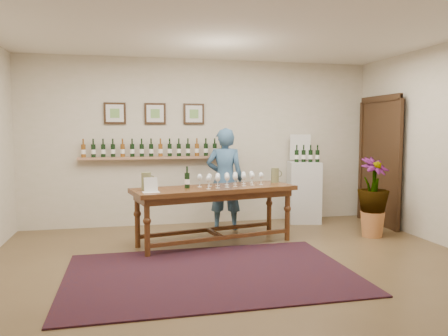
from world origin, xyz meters
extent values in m
plane|color=brown|center=(0.00, 0.00, 0.00)|extent=(6.00, 6.00, 0.00)
plane|color=beige|center=(0.00, 2.50, 1.40)|extent=(6.00, 0.00, 6.00)
plane|color=beige|center=(0.00, -2.50, 1.40)|extent=(6.00, 0.00, 6.00)
plane|color=white|center=(0.00, 0.00, 2.80)|extent=(6.00, 6.00, 0.00)
cube|color=tan|center=(-0.80, 2.41, 1.15)|extent=(2.50, 0.16, 0.04)
cube|color=black|center=(2.94, 1.70, 1.05)|extent=(0.10, 1.00, 2.10)
cube|color=black|center=(2.89, 1.70, 1.05)|extent=(0.04, 1.12, 2.22)
cube|color=black|center=(-1.45, 2.48, 1.88)|extent=(0.35, 0.03, 0.35)
cube|color=silver|center=(-1.45, 2.46, 1.88)|extent=(0.28, 0.01, 0.28)
cube|color=#72A552|center=(-1.45, 2.45, 1.88)|extent=(0.15, 0.00, 0.15)
cube|color=black|center=(-0.80, 2.48, 1.88)|extent=(0.35, 0.03, 0.35)
cube|color=silver|center=(-0.80, 2.46, 1.88)|extent=(0.28, 0.01, 0.28)
cube|color=#72A552|center=(-0.80, 2.45, 1.88)|extent=(0.15, 0.00, 0.15)
cube|color=black|center=(-0.15, 2.48, 1.88)|extent=(0.35, 0.03, 0.35)
cube|color=silver|center=(-0.15, 2.46, 1.88)|extent=(0.28, 0.01, 0.28)
cube|color=#72A552|center=(-0.15, 2.45, 1.88)|extent=(0.15, 0.00, 0.15)
cube|color=#45140C|center=(-0.38, -0.22, 0.01)|extent=(3.18, 2.12, 0.02)
cube|color=#462311|center=(-0.08, 1.06, 0.78)|extent=(2.39, 1.19, 0.06)
cube|color=#462311|center=(-0.08, 1.06, 0.71)|extent=(2.24, 1.04, 0.10)
cylinder|color=#462311|center=(-1.04, 0.59, 0.37)|extent=(0.09, 0.09, 0.75)
cylinder|color=#462311|center=(1.00, 1.02, 0.37)|extent=(0.09, 0.09, 0.75)
cylinder|color=#462311|center=(-1.15, 1.10, 0.37)|extent=(0.09, 0.09, 0.75)
cylinder|color=#462311|center=(0.89, 1.53, 0.37)|extent=(0.09, 0.09, 0.75)
cube|color=#462311|center=(-0.02, 0.81, 0.15)|extent=(2.05, 0.48, 0.05)
cube|color=#462311|center=(-0.13, 1.32, 0.15)|extent=(2.05, 0.48, 0.05)
cube|color=#462311|center=(-0.08, 1.06, 0.15)|extent=(0.16, 0.52, 0.05)
cube|color=silver|center=(-0.98, 0.74, 0.91)|extent=(0.23, 0.18, 0.19)
cube|color=silver|center=(1.74, 2.19, 0.53)|extent=(0.63, 0.63, 1.05)
cube|color=silver|center=(1.72, 2.34, 1.30)|extent=(0.36, 0.09, 0.50)
cone|color=#B56F3C|center=(2.33, 0.95, 0.19)|extent=(0.36, 0.36, 0.38)
imported|color=#1B3917|center=(2.33, 0.95, 0.71)|extent=(0.68, 0.68, 0.66)
imported|color=#35597D|center=(0.27, 1.94, 0.82)|extent=(0.68, 0.53, 1.64)
camera|label=1|loc=(-1.27, -4.89, 1.61)|focal=35.00mm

